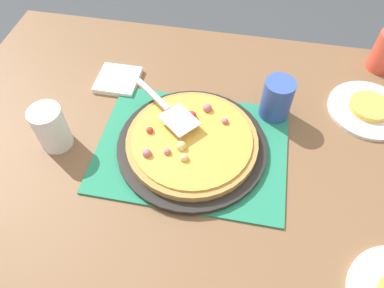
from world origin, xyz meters
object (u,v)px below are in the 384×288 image
object	(u,v)px
plate_far_right	(368,110)
cup_near	(51,128)
pizza	(192,141)
served_slice_right	(370,106)
napkin_stack	(118,80)
pizza_server	(168,109)
cup_far	(277,100)
pizza_pan	(192,146)

from	to	relation	value
plate_far_right	cup_near	bearing A→B (deg)	-161.74
pizza	plate_far_right	bearing A→B (deg)	25.60
served_slice_right	napkin_stack	xyz separation A→B (m)	(-0.72, -0.02, -0.01)
served_slice_right	pizza_server	bearing A→B (deg)	-163.54
pizza	pizza_server	distance (m)	0.10
pizza	served_slice_right	bearing A→B (deg)	25.60
cup_far	pizza_server	bearing A→B (deg)	-161.12
plate_far_right	napkin_stack	world-z (taller)	napkin_stack
pizza	plate_far_right	xyz separation A→B (m)	(0.46, 0.22, -0.03)
pizza_server	napkin_stack	size ratio (longest dim) A/B	1.70
pizza_server	plate_far_right	bearing A→B (deg)	16.46
pizza	pizza_pan	bearing A→B (deg)	-34.07
pizza_pan	cup_near	xyz separation A→B (m)	(-0.35, -0.05, 0.05)
cup_far	napkin_stack	xyz separation A→B (m)	(-0.46, 0.05, -0.05)
pizza_pan	napkin_stack	world-z (taller)	pizza_pan
pizza_pan	plate_far_right	size ratio (longest dim) A/B	1.73
pizza_server	pizza_pan	bearing A→B (deg)	-40.01
pizza	napkin_stack	world-z (taller)	pizza
served_slice_right	plate_far_right	bearing A→B (deg)	0.00
cup_near	pizza_server	world-z (taller)	cup_near
plate_far_right	served_slice_right	distance (m)	0.01
pizza_server	napkin_stack	xyz separation A→B (m)	(-0.19, 0.14, -0.06)
plate_far_right	cup_far	bearing A→B (deg)	-166.14
cup_near	pizza_server	distance (m)	0.29
cup_near	napkin_stack	world-z (taller)	cup_near
plate_far_right	pizza	bearing A→B (deg)	-154.40
napkin_stack	served_slice_right	bearing A→B (deg)	1.40
pizza	pizza_server	world-z (taller)	pizza_server
pizza_pan	served_slice_right	distance (m)	0.51
served_slice_right	cup_far	world-z (taller)	cup_far
napkin_stack	pizza_pan	bearing A→B (deg)	-37.69
served_slice_right	cup_near	world-z (taller)	cup_near
cup_near	napkin_stack	xyz separation A→B (m)	(0.08, 0.25, -0.05)
cup_near	cup_far	distance (m)	0.58
cup_far	pizza_server	xyz separation A→B (m)	(-0.27, -0.09, 0.01)
pizza_pan	napkin_stack	distance (m)	0.33
cup_near	pizza_pan	bearing A→B (deg)	7.42
cup_far	napkin_stack	distance (m)	0.47
pizza	plate_far_right	distance (m)	0.51
plate_far_right	cup_far	size ratio (longest dim) A/B	1.83
pizza_pan	plate_far_right	xyz separation A→B (m)	(0.46, 0.22, -0.01)
pizza	plate_far_right	world-z (taller)	pizza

